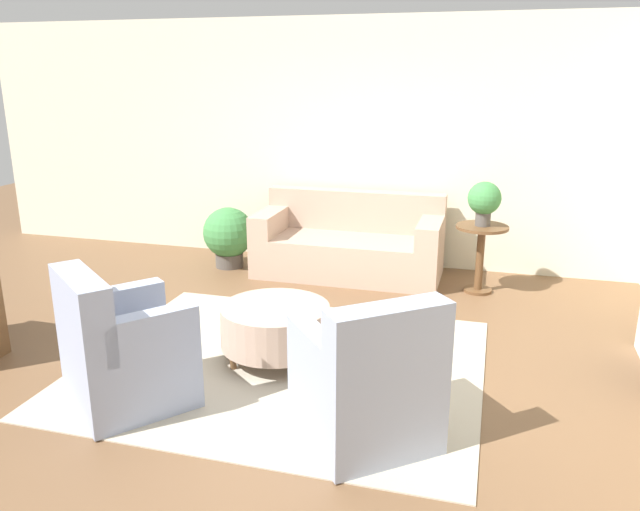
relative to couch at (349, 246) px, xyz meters
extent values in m
plane|color=brown|center=(0.03, -2.39, -0.33)|extent=(16.00, 16.00, 0.00)
cube|color=beige|center=(0.03, 0.57, 1.07)|extent=(9.80, 0.12, 2.80)
cube|color=#B2A893|center=(0.03, -2.39, -0.32)|extent=(3.04, 2.57, 0.01)
cube|color=tan|center=(0.00, -0.06, -0.11)|extent=(2.04, 0.90, 0.44)
cube|color=tan|center=(0.00, 0.30, 0.34)|extent=(2.04, 0.20, 0.46)
cube|color=tan|center=(-0.90, -0.08, 0.24)|extent=(0.24, 0.86, 0.25)
cube|color=tan|center=(0.90, -0.08, 0.24)|extent=(0.24, 0.86, 0.25)
cube|color=brown|center=(0.00, -0.48, -0.30)|extent=(1.84, 0.05, 0.06)
cube|color=#8E99B2|center=(-0.79, -3.20, -0.09)|extent=(1.03, 1.03, 0.45)
cube|color=#8E99B2|center=(-0.96, -3.41, 0.39)|extent=(0.69, 0.62, 0.52)
cube|color=#8E99B2|center=(-0.55, -3.37, 0.27)|extent=(0.55, 0.63, 0.29)
cube|color=#8E99B2|center=(-1.00, -3.00, 0.27)|extent=(0.55, 0.63, 0.29)
cube|color=brown|center=(-0.57, -2.93, -0.29)|extent=(0.54, 0.45, 0.06)
cube|color=#8E99B2|center=(0.85, -3.20, -0.09)|extent=(1.03, 1.03, 0.45)
cube|color=#8E99B2|center=(1.02, -3.41, 0.39)|extent=(0.69, 0.62, 0.52)
cube|color=#8E99B2|center=(1.06, -3.00, 0.27)|extent=(0.55, 0.63, 0.29)
cube|color=#8E99B2|center=(0.60, -3.37, 0.27)|extent=(0.55, 0.63, 0.29)
cube|color=brown|center=(0.63, -2.93, -0.29)|extent=(0.54, 0.45, 0.06)
cylinder|color=tan|center=(-0.05, -2.31, -0.04)|extent=(0.85, 0.85, 0.32)
cylinder|color=brown|center=(-0.31, -2.56, -0.26)|extent=(0.05, 0.05, 0.12)
cylinder|color=brown|center=(0.20, -2.56, -0.26)|extent=(0.05, 0.05, 0.12)
cylinder|color=brown|center=(-0.31, -2.05, -0.26)|extent=(0.05, 0.05, 0.12)
cylinder|color=brown|center=(0.20, -2.05, -0.26)|extent=(0.05, 0.05, 0.12)
cylinder|color=brown|center=(1.43, -0.23, 0.36)|extent=(0.53, 0.53, 0.03)
cylinder|color=brown|center=(1.43, -0.23, 0.01)|extent=(0.08, 0.08, 0.68)
cylinder|color=brown|center=(1.43, -0.23, -0.31)|extent=(0.29, 0.29, 0.03)
cylinder|color=#4C4742|center=(1.43, -0.23, 0.45)|extent=(0.15, 0.15, 0.14)
sphere|color=#3D7F42|center=(1.43, -0.23, 0.66)|extent=(0.33, 0.33, 0.33)
cylinder|color=#4C4742|center=(-1.41, -0.13, -0.24)|extent=(0.32, 0.32, 0.16)
sphere|color=#3D7F42|center=(-1.41, -0.13, 0.08)|extent=(0.58, 0.58, 0.58)
camera|label=1|loc=(1.51, -6.56, 1.88)|focal=35.00mm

